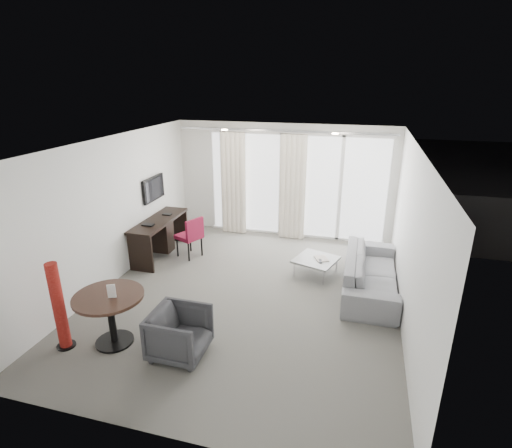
% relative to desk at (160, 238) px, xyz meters
% --- Properties ---
extents(floor, '(5.00, 6.00, 0.00)m').
position_rel_desk_xyz_m(floor, '(2.22, -1.13, -0.40)').
color(floor, '#5D5B53').
rests_on(floor, ground).
extents(ceiling, '(5.00, 6.00, 0.00)m').
position_rel_desk_xyz_m(ceiling, '(2.22, -1.13, 2.20)').
color(ceiling, white).
rests_on(ceiling, ground).
extents(wall_left, '(0.00, 6.00, 2.60)m').
position_rel_desk_xyz_m(wall_left, '(-0.28, -1.13, 0.90)').
color(wall_left, silver).
rests_on(wall_left, ground).
extents(wall_right, '(0.00, 6.00, 2.60)m').
position_rel_desk_xyz_m(wall_right, '(4.72, -1.13, 0.90)').
color(wall_right, silver).
rests_on(wall_right, ground).
extents(wall_front, '(5.00, 0.00, 2.60)m').
position_rel_desk_xyz_m(wall_front, '(2.22, -4.13, 0.90)').
color(wall_front, silver).
rests_on(wall_front, ground).
extents(window_panel, '(4.00, 0.02, 2.38)m').
position_rel_desk_xyz_m(window_panel, '(2.52, 1.86, 0.80)').
color(window_panel, white).
rests_on(window_panel, ground).
extents(window_frame, '(4.10, 0.06, 2.44)m').
position_rel_desk_xyz_m(window_frame, '(2.52, 1.84, 0.80)').
color(window_frame, white).
rests_on(window_frame, ground).
extents(curtain_left, '(0.60, 0.20, 2.38)m').
position_rel_desk_xyz_m(curtain_left, '(1.07, 1.69, 0.80)').
color(curtain_left, silver).
rests_on(curtain_left, ground).
extents(curtain_right, '(0.60, 0.20, 2.38)m').
position_rel_desk_xyz_m(curtain_right, '(2.47, 1.69, 0.80)').
color(curtain_right, silver).
rests_on(curtain_right, ground).
extents(curtain_track, '(4.80, 0.04, 0.04)m').
position_rel_desk_xyz_m(curtain_track, '(2.22, 1.69, 2.05)').
color(curtain_track, '#B2B2B7').
rests_on(curtain_track, ceiling).
extents(downlight_a, '(0.12, 0.12, 0.02)m').
position_rel_desk_xyz_m(downlight_a, '(1.32, 0.47, 2.19)').
color(downlight_a, '#FFE0B2').
rests_on(downlight_a, ceiling).
extents(downlight_b, '(0.12, 0.12, 0.02)m').
position_rel_desk_xyz_m(downlight_b, '(3.42, 0.47, 2.19)').
color(downlight_b, '#FFE0B2').
rests_on(downlight_b, ceiling).
extents(desk, '(0.53, 1.69, 0.79)m').
position_rel_desk_xyz_m(desk, '(0.00, 0.00, 0.00)').
color(desk, black).
rests_on(desk, floor).
extents(tv, '(0.05, 0.80, 0.50)m').
position_rel_desk_xyz_m(tv, '(-0.24, 0.32, 0.95)').
color(tv, black).
rests_on(tv, wall_left).
extents(desk_chair, '(0.62, 0.60, 0.87)m').
position_rel_desk_xyz_m(desk_chair, '(0.60, 0.11, 0.04)').
color(desk_chair, maroon).
rests_on(desk_chair, floor).
extents(round_table, '(1.23, 1.23, 0.76)m').
position_rel_desk_xyz_m(round_table, '(0.77, -2.87, -0.02)').
color(round_table, '#301C14').
rests_on(round_table, floor).
extents(menu_card, '(0.10, 0.06, 0.19)m').
position_rel_desk_xyz_m(menu_card, '(0.86, -2.90, 0.32)').
color(menu_card, white).
rests_on(menu_card, round_table).
extents(red_lamp, '(0.30, 0.30, 1.28)m').
position_rel_desk_xyz_m(red_lamp, '(0.16, -3.12, 0.24)').
color(red_lamp, maroon).
rests_on(red_lamp, floor).
extents(tub_armchair, '(0.74, 0.72, 0.67)m').
position_rel_desk_xyz_m(tub_armchair, '(1.79, -2.86, -0.06)').
color(tub_armchair, '#303134').
rests_on(tub_armchair, floor).
extents(coffee_table, '(0.91, 0.91, 0.33)m').
position_rel_desk_xyz_m(coffee_table, '(3.26, -0.04, -0.23)').
color(coffee_table, gray).
rests_on(coffee_table, floor).
extents(remote, '(0.07, 0.15, 0.02)m').
position_rel_desk_xyz_m(remote, '(3.35, -0.14, -0.04)').
color(remote, black).
rests_on(remote, coffee_table).
extents(magazine, '(0.32, 0.35, 0.02)m').
position_rel_desk_xyz_m(magazine, '(3.36, -0.02, -0.04)').
color(magazine, gray).
rests_on(magazine, coffee_table).
extents(sofa, '(0.89, 2.26, 0.66)m').
position_rel_desk_xyz_m(sofa, '(4.25, -0.36, -0.07)').
color(sofa, slate).
rests_on(sofa, floor).
extents(terrace_slab, '(5.60, 3.00, 0.12)m').
position_rel_desk_xyz_m(terrace_slab, '(2.52, 3.37, -0.46)').
color(terrace_slab, '#4D4D50').
rests_on(terrace_slab, ground).
extents(rattan_chair_a, '(0.78, 0.78, 0.89)m').
position_rel_desk_xyz_m(rattan_chair_a, '(2.82, 2.89, 0.05)').
color(rattan_chair_a, '#4D3320').
rests_on(rattan_chair_a, terrace_slab).
extents(rattan_chair_b, '(0.54, 0.54, 0.74)m').
position_rel_desk_xyz_m(rattan_chair_b, '(3.91, 3.46, -0.03)').
color(rattan_chair_b, '#4D3320').
rests_on(rattan_chair_b, terrace_slab).
extents(rattan_table, '(0.63, 0.63, 0.48)m').
position_rel_desk_xyz_m(rattan_table, '(3.26, 2.99, -0.16)').
color(rattan_table, '#4D3320').
rests_on(rattan_table, terrace_slab).
extents(balustrade, '(5.50, 0.06, 1.05)m').
position_rel_desk_xyz_m(balustrade, '(2.52, 4.82, 0.10)').
color(balustrade, '#B2B2B7').
rests_on(balustrade, terrace_slab).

